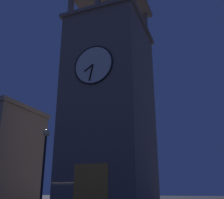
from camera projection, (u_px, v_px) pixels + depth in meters
The scene contains 2 objects.
clocktower at pixel (110, 106), 29.01m from camera, with size 8.50×9.52×27.38m.
street_lamp at pixel (44, 156), 15.94m from camera, with size 0.44×0.44×5.37m.
Camera 1 is at (-12.93, 22.39, 1.74)m, focal length 42.77 mm.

